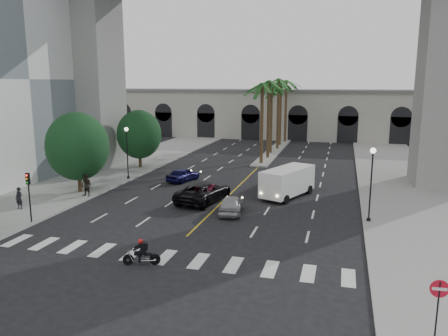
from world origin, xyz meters
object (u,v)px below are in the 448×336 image
Objects in this scene: car_e at (183,175)px; cargo_van at (287,181)px; car_d at (278,178)px; do_not_enter_sign at (438,300)px; lamp_post_right at (371,178)px; lamp_post_left_far at (127,148)px; car_b at (206,191)px; pedestrian_b at (86,185)px; motorcycle_rider at (142,253)px; car_a at (231,204)px; traffic_signal_far at (29,189)px; car_c at (204,192)px; pedestrian_a at (19,198)px.

car_e is 11.32m from cargo_van.
do_not_enter_sign is at bearing 118.87° from car_d.
lamp_post_right reaches higher than do_not_enter_sign.
car_b is at bearing -26.92° from lamp_post_left_far.
motorcycle_rider is at bearing -41.49° from pedestrian_b.
do_not_enter_sign is at bearing -43.24° from lamp_post_left_far.
car_a is at bearing 1.15° from pedestrian_b.
lamp_post_right is 12.25m from car_d.
lamp_post_left_far is 24.16m from lamp_post_right.
lamp_post_left_far reaches higher than car_d.
traffic_signal_far is 1.83× the size of motorcycle_rider.
lamp_post_right is 1.47× the size of traffic_signal_far.
lamp_post_left_far reaches higher than do_not_enter_sign.
lamp_post_left_far is 1.93× the size of do_not_enter_sign.
car_c is at bearing 139.57° from car_e.
car_a is (-9.90, -0.27, -2.53)m from lamp_post_right.
pedestrian_b is at bearing 116.65° from motorcycle_rider.
car_d is at bearing -134.75° from car_b.
pedestrian_b reaches higher than car_a.
traffic_signal_far is 0.88× the size of car_b.
motorcycle_rider is (10.64, -18.78, -2.55)m from lamp_post_left_far.
car_d is at bearing 4.45° from lamp_post_left_far.
car_a is at bearing 25.96° from traffic_signal_far.
traffic_signal_far reaches higher than car_b.
car_a is at bearing -178.45° from lamp_post_right.
car_c is at bearing 14.13° from pedestrian_b.
cargo_van is 3.28× the size of pedestrian_b.
lamp_post_left_far is 0.89× the size of car_c.
car_b is at bearing 57.99° from car_d.
lamp_post_left_far reaches higher than motorcycle_rider.
lamp_post_left_far is 21.73m from motorcycle_rider.
pedestrian_b is at bearing 91.59° from traffic_signal_far.
car_b is 23.09m from do_not_enter_sign.
cargo_van is at bearing 117.73° from car_d.
lamp_post_right is 19.59m from car_e.
motorcycle_rider is at bearing -60.46° from lamp_post_left_far.
pedestrian_b is (-13.00, 0.97, 0.42)m from car_a.
car_a is 6.83m from cargo_van.
car_c is at bearing 84.91° from car_b.
car_b is 0.73× the size of car_d.
car_a is 0.70× the size of car_d.
pedestrian_a reaches higher than car_e.
traffic_signal_far is 0.90× the size of car_a.
lamp_post_left_far is 0.93× the size of car_d.
car_c is (9.80, 8.73, -1.68)m from traffic_signal_far.
lamp_post_right reaches higher than car_e.
pedestrian_a is at bearing 6.29° from car_a.
car_e is at bearing 88.00° from motorcycle_rider.
car_d is 9.48m from car_e.
motorcycle_rider reaches higher than car_a.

